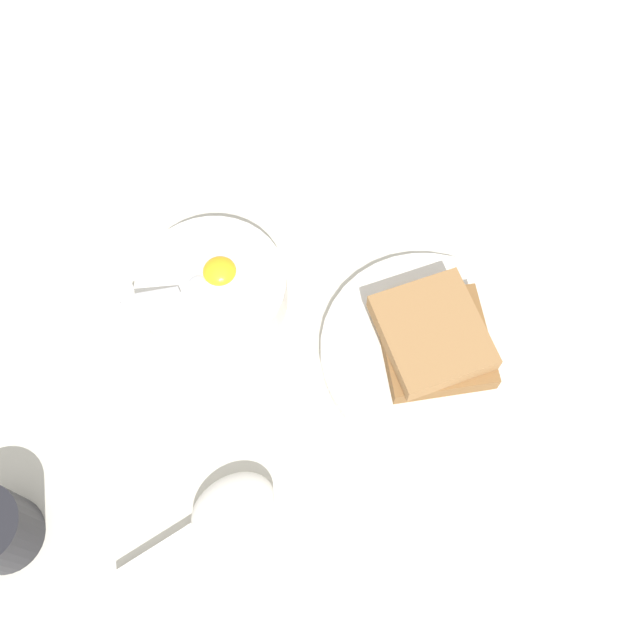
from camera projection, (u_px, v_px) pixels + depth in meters
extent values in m
plane|color=beige|center=(308.00, 514.00, 0.64)|extent=(3.00, 3.00, 0.00)
cylinder|color=white|center=(213.00, 291.00, 0.70)|extent=(0.14, 0.14, 0.04)
cylinder|color=white|center=(212.00, 288.00, 0.70)|extent=(0.11, 0.11, 0.02)
ellipsoid|color=yellow|center=(220.00, 272.00, 0.69)|extent=(0.03, 0.03, 0.02)
cylinder|color=black|center=(219.00, 271.00, 0.69)|extent=(0.03, 0.03, 0.00)
ellipsoid|color=silver|center=(196.00, 287.00, 0.68)|extent=(0.03, 0.02, 0.01)
cube|color=silver|center=(150.00, 295.00, 0.66)|extent=(0.04, 0.04, 0.03)
cylinder|color=white|center=(428.00, 352.00, 0.69)|extent=(0.20, 0.20, 0.02)
cylinder|color=white|center=(430.00, 348.00, 0.68)|extent=(0.14, 0.14, 0.00)
cube|color=brown|center=(435.00, 343.00, 0.67)|extent=(0.13, 0.13, 0.02)
cube|color=#9E7042|center=(432.00, 333.00, 0.66)|extent=(0.13, 0.13, 0.02)
ellipsoid|color=white|center=(233.00, 508.00, 0.62)|extent=(0.09, 0.09, 0.03)
cube|color=white|center=(162.00, 555.00, 0.62)|extent=(0.07, 0.06, 0.02)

